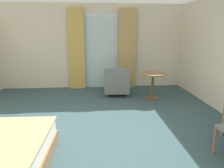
{
  "coord_description": "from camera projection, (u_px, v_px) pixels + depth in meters",
  "views": [
    {
      "loc": [
        0.04,
        -3.33,
        1.78
      ],
      "look_at": [
        0.33,
        0.1,
        0.92
      ],
      "focal_mm": 34.1,
      "sensor_mm": 36.0,
      "label": 1
    }
  ],
  "objects": [
    {
      "name": "curtain_panel_right",
      "position": [
        127.0,
        49.0,
        6.67
      ],
      "size": [
        0.54,
        0.1,
        2.45
      ],
      "primitive_type": "cube",
      "color": "tan",
      "rests_on": "ground"
    },
    {
      "name": "wall_back",
      "position": [
        92.0,
        47.0,
        6.74
      ],
      "size": [
        5.96,
        0.12,
        2.61
      ],
      "primitive_type": "cube",
      "color": "beige",
      "rests_on": "ground"
    },
    {
      "name": "ground",
      "position": [
        93.0,
        140.0,
        3.66
      ],
      "size": [
        6.36,
        7.56,
        0.1
      ],
      "primitive_type": "cube",
      "color": "#334C51"
    },
    {
      "name": "armchair_by_window",
      "position": [
        117.0,
        84.0,
        6.05
      ],
      "size": [
        0.76,
        0.84,
        0.81
      ],
      "color": "slate",
      "rests_on": "ground"
    },
    {
      "name": "round_cafe_table",
      "position": [
        153.0,
        80.0,
        5.67
      ],
      "size": [
        0.68,
        0.68,
        0.7
      ],
      "color": "olive",
      "rests_on": "ground"
    },
    {
      "name": "balcony_glass_door",
      "position": [
        102.0,
        52.0,
        6.72
      ],
      "size": [
        1.12,
        0.02,
        2.3
      ],
      "primitive_type": "cube",
      "color": "silver",
      "rests_on": "ground"
    },
    {
      "name": "curtain_panel_left",
      "position": [
        77.0,
        50.0,
        6.54
      ],
      "size": [
        0.49,
        0.1,
        2.45
      ],
      "primitive_type": "cube",
      "color": "tan",
      "rests_on": "ground"
    }
  ]
}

